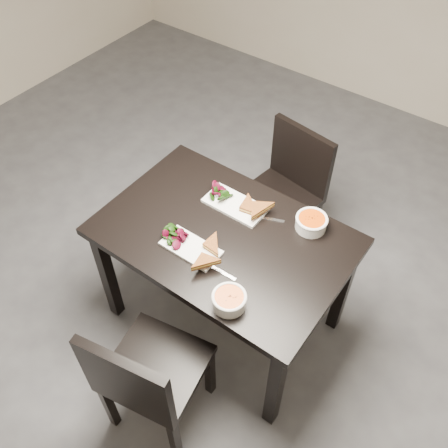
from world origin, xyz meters
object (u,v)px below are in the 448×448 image
at_px(plate_near, 191,248).
at_px(plate_far, 235,205).
at_px(soup_bowl_near, 229,300).
at_px(soup_bowl_far, 311,222).
at_px(chair_near, 146,377).
at_px(table, 224,247).
at_px(chair_far, 287,187).

height_order(plate_near, plate_far, plate_far).
xyz_separation_m(soup_bowl_near, plate_far, (-0.32, 0.49, -0.03)).
height_order(plate_near, soup_bowl_far, soup_bowl_far).
bearing_deg(chair_near, plate_far, 88.58).
xyz_separation_m(soup_bowl_near, soup_bowl_far, (0.06, 0.59, 0.00)).
distance_m(table, chair_near, 0.71).
relative_size(plate_near, plate_far, 0.89).
bearing_deg(soup_bowl_far, chair_far, 130.41).
bearing_deg(table, soup_bowl_near, -50.74).
bearing_deg(soup_bowl_near, chair_near, -115.06).
xyz_separation_m(chair_near, soup_bowl_near, (0.18, 0.38, 0.30)).
distance_m(table, plate_near, 0.21).
bearing_deg(soup_bowl_far, plate_near, -130.67).
bearing_deg(soup_bowl_far, table, -138.33).
relative_size(table, plate_far, 3.79).
xyz_separation_m(table, plate_near, (-0.07, -0.17, 0.11)).
bearing_deg(table, chair_far, 94.11).
relative_size(table, chair_far, 1.41).
height_order(table, plate_near, plate_near).
distance_m(chair_far, plate_far, 0.59).
bearing_deg(plate_near, soup_bowl_far, 49.33).
height_order(table, soup_bowl_near, soup_bowl_near).
xyz_separation_m(table, soup_bowl_far, (0.32, 0.28, 0.14)).
bearing_deg(table, plate_near, -112.53).
bearing_deg(chair_near, plate_near, 95.00).
bearing_deg(plate_far, soup_bowl_far, 14.38).
bearing_deg(soup_bowl_near, chair_far, 106.61).
height_order(table, chair_near, chair_near).
height_order(table, soup_bowl_far, soup_bowl_far).
bearing_deg(chair_far, chair_near, -76.23).
bearing_deg(chair_far, soup_bowl_far, -41.03).
distance_m(soup_bowl_near, soup_bowl_far, 0.59).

